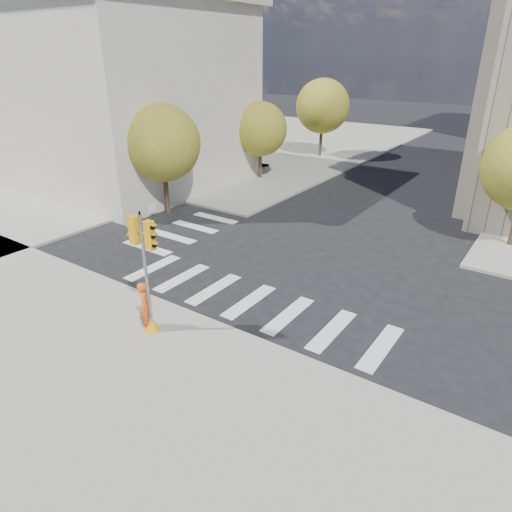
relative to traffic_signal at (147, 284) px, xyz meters
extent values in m
plane|color=black|center=(1.55, 5.77, -1.99)|extent=(160.00, 160.00, 0.00)
cube|color=gray|center=(1.55, -5.23, -1.91)|extent=(30.00, 14.00, 0.15)
cube|color=gray|center=(-18.45, 31.77, -1.91)|extent=(28.00, 40.00, 0.15)
cube|color=beige|center=(-18.45, 13.77, 4.01)|extent=(18.00, 14.00, 12.00)
cylinder|color=#382616|center=(-8.95, 9.77, -0.76)|extent=(0.28, 0.28, 2.45)
sphere|color=#4F7421|center=(-8.95, 9.77, 2.22)|extent=(4.40, 4.40, 4.40)
cylinder|color=#382616|center=(-8.95, 19.77, -0.90)|extent=(0.28, 0.28, 2.17)
sphere|color=#4F7421|center=(-8.95, 19.77, 1.78)|extent=(4.00, 4.00, 4.00)
cylinder|color=#382616|center=(-8.95, 29.77, -0.68)|extent=(0.28, 0.28, 2.62)
sphere|color=#4F7421|center=(-8.95, 29.77, 2.56)|extent=(4.80, 4.80, 4.80)
cone|color=orange|center=(0.00, 0.00, -1.59)|extent=(0.56, 0.56, 0.50)
cylinder|color=gray|center=(0.00, 0.00, 0.29)|extent=(0.11, 0.11, 4.25)
cylinder|color=black|center=(0.00, 0.00, 2.46)|extent=(0.07, 0.07, 0.12)
cylinder|color=gray|center=(0.00, 0.00, 1.81)|extent=(0.90, 0.10, 0.06)
cube|color=orange|center=(-0.38, 0.01, 1.81)|extent=(0.31, 0.23, 0.95)
cube|color=orange|center=(0.38, -0.01, 1.81)|extent=(0.31, 0.23, 0.95)
imported|color=#E85B15|center=(-0.23, 0.01, -0.94)|extent=(0.77, 0.77, 1.79)
cube|color=white|center=(-12.28, 8.90, -1.59)|extent=(6.01, 0.51, 0.50)
camera|label=1|loc=(10.62, -8.97, 7.03)|focal=32.00mm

